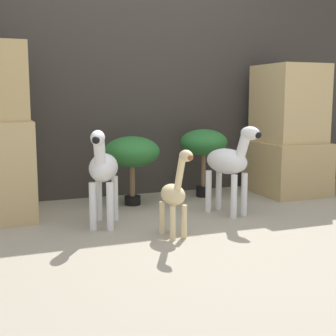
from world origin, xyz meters
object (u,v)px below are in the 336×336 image
at_px(zebra_left, 103,170).
at_px(potted_palm_back, 204,144).
at_px(zebra_right, 229,163).
at_px(potted_palm_front, 132,153).
at_px(giraffe_figurine, 175,194).

xyz_separation_m(zebra_left, potted_palm_back, (1.09, 0.66, 0.08)).
relative_size(zebra_right, potted_palm_back, 1.12).
distance_m(zebra_left, potted_palm_front, 0.69).
xyz_separation_m(giraffe_figurine, potted_palm_front, (0.01, 1.00, 0.16)).
xyz_separation_m(giraffe_figurine, potted_palm_back, (0.72, 1.09, 0.20)).
relative_size(zebra_right, zebra_left, 1.00).
distance_m(zebra_right, zebra_left, 1.00).
relative_size(zebra_left, potted_palm_back, 1.12).
relative_size(zebra_left, potted_palm_front, 1.19).
bearing_deg(zebra_left, potted_palm_front, 56.27).
distance_m(giraffe_figurine, potted_palm_back, 1.32).
bearing_deg(giraffe_figurine, potted_palm_back, 56.55).
height_order(giraffe_figurine, potted_palm_front, giraffe_figurine).
distance_m(zebra_right, potted_palm_front, 0.85).
bearing_deg(potted_palm_front, potted_palm_back, 7.22).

